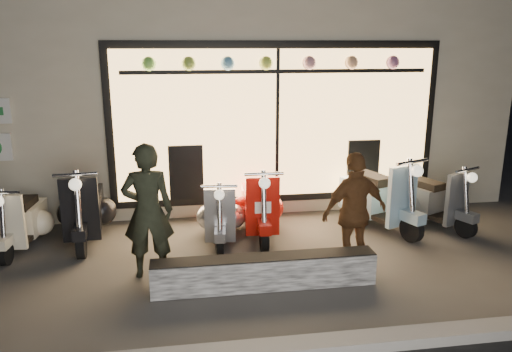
{
  "coord_description": "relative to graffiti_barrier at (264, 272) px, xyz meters",
  "views": [
    {
      "loc": [
        -0.78,
        -6.0,
        2.82
      ],
      "look_at": [
        0.24,
        0.6,
        1.05
      ],
      "focal_mm": 35.0,
      "sensor_mm": 36.0,
      "label": 1
    }
  ],
  "objects": [
    {
      "name": "ground",
      "position": [
        -0.15,
        0.65,
        -0.2
      ],
      "size": [
        40.0,
        40.0,
        0.0
      ],
      "primitive_type": "plane",
      "color": "#383533",
      "rests_on": "ground"
    },
    {
      "name": "kerb",
      "position": [
        -0.15,
        -1.35,
        -0.14
      ],
      "size": [
        40.0,
        0.25,
        0.12
      ],
      "primitive_type": "cube",
      "color": "slate",
      "rests_on": "ground"
    },
    {
      "name": "shop_building",
      "position": [
        -0.15,
        5.63,
        1.9
      ],
      "size": [
        10.2,
        6.23,
        4.2
      ],
      "color": "beige",
      "rests_on": "ground"
    },
    {
      "name": "graffiti_barrier",
      "position": [
        0.0,
        0.0,
        0.0
      ],
      "size": [
        2.67,
        0.28,
        0.4
      ],
      "primitive_type": "cube",
      "color": "black",
      "rests_on": "ground"
    },
    {
      "name": "scooter_silver",
      "position": [
        -0.38,
        1.67,
        0.19
      ],
      "size": [
        0.51,
        1.35,
        0.96
      ],
      "rotation": [
        0.0,
        0.0,
        -0.1
      ],
      "color": "black",
      "rests_on": "ground"
    },
    {
      "name": "scooter_red",
      "position": [
        0.22,
        1.86,
        0.23
      ],
      "size": [
        0.52,
        1.5,
        1.07
      ],
      "rotation": [
        0.0,
        0.0,
        -0.05
      ],
      "color": "black",
      "rests_on": "ground"
    },
    {
      "name": "scooter_black",
      "position": [
        -2.37,
        2.04,
        0.25
      ],
      "size": [
        0.57,
        1.58,
        1.13
      ],
      "rotation": [
        0.0,
        0.0,
        0.07
      ],
      "color": "black",
      "rests_on": "ground"
    },
    {
      "name": "scooter_cream",
      "position": [
        -3.2,
        1.84,
        0.18
      ],
      "size": [
        0.49,
        1.33,
        0.95
      ],
      "rotation": [
        0.0,
        0.0,
        -0.08
      ],
      "color": "black",
      "rests_on": "ground"
    },
    {
      "name": "scooter_blue",
      "position": [
        2.08,
        1.87,
        0.27
      ],
      "size": [
        0.89,
        1.61,
        1.16
      ],
      "rotation": [
        0.0,
        0.0,
        0.36
      ],
      "color": "black",
      "rests_on": "ground"
    },
    {
      "name": "scooter_grey",
      "position": [
        2.96,
        1.78,
        0.21
      ],
      "size": [
        0.82,
        1.39,
        1.01
      ],
      "rotation": [
        0.0,
        0.0,
        0.41
      ],
      "color": "black",
      "rests_on": "ground"
    },
    {
      "name": "man",
      "position": [
        -1.35,
        0.55,
        0.65
      ],
      "size": [
        0.63,
        0.42,
        1.7
      ],
      "primitive_type": "imported",
      "rotation": [
        0.0,
        0.0,
        3.12
      ],
      "color": "black",
      "rests_on": "ground"
    },
    {
      "name": "woman",
      "position": [
        1.21,
        0.34,
        0.57
      ],
      "size": [
        0.97,
        0.57,
        1.54
      ],
      "primitive_type": "imported",
      "rotation": [
        0.0,
        0.0,
        3.37
      ],
      "color": "brown",
      "rests_on": "ground"
    }
  ]
}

